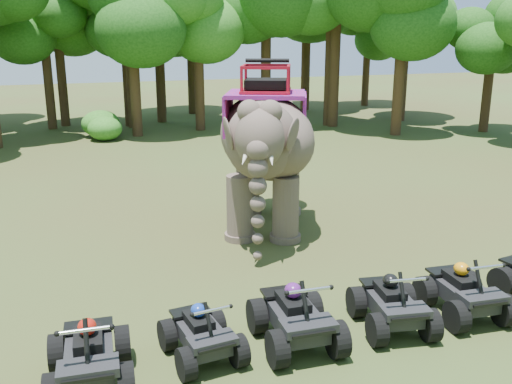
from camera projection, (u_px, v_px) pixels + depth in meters
ground at (275, 292)px, 12.19m from camera, size 110.00×110.00×0.00m
elephant at (266, 146)px, 15.72m from camera, size 4.44×6.01×4.62m
atv_0 at (88, 348)px, 8.80m from camera, size 1.42×1.86×1.31m
atv_1 at (201, 327)px, 9.60m from camera, size 1.29×1.66×1.15m
atv_2 at (296, 309)px, 9.99m from camera, size 1.43×1.89×1.35m
atv_3 at (393, 297)px, 10.55m from camera, size 1.50×1.88×1.26m
atv_4 at (465, 285)px, 11.04m from camera, size 1.40×1.83×1.28m
tree_0 at (133, 56)px, 29.31m from camera, size 5.82×5.82×8.31m
tree_1 at (199, 59)px, 31.22m from camera, size 5.52×5.52×7.88m
tree_2 at (266, 42)px, 33.06m from camera, size 6.68×6.68×9.54m
tree_3 at (335, 39)px, 32.23m from camera, size 6.95×6.95×9.93m
tree_4 at (401, 53)px, 29.62m from camera, size 6.01×6.01×8.59m
tree_5 at (490, 69)px, 30.86m from camera, size 4.76×4.76×6.80m
tree_32 at (47, 68)px, 31.75m from camera, size 4.79×4.79×6.84m
tree_33 at (405, 47)px, 34.53m from camera, size 6.25×6.25×8.93m
tree_36 at (191, 52)px, 37.70m from camera, size 5.73×5.73×8.19m
tree_37 at (306, 33)px, 39.20m from camera, size 7.41×7.41×10.59m
tree_38 at (158, 30)px, 37.51m from camera, size 7.63×7.63×10.91m
tree_40 at (159, 50)px, 34.01m from camera, size 6.05×6.05×8.64m
tree_41 at (126, 61)px, 32.67m from camera, size 5.21×5.21×7.44m
tree_42 at (129, 34)px, 31.82m from camera, size 7.31×7.31×10.45m
tree_43 at (367, 56)px, 42.06m from camera, size 5.10×5.10×7.29m
tree_46 at (331, 41)px, 32.65m from camera, size 6.76×6.76×9.66m
tree_47 at (60, 61)px, 32.71m from camera, size 5.22×5.22×7.46m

